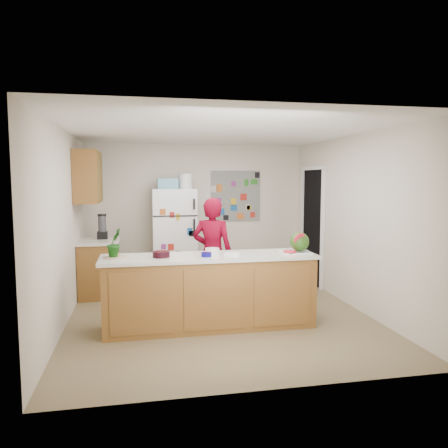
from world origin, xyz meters
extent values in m
cube|color=brown|center=(0.00, 0.00, -0.01)|extent=(4.00, 4.50, 0.02)
cube|color=beige|center=(0.00, 2.26, 1.25)|extent=(4.00, 0.02, 2.50)
cube|color=beige|center=(-2.01, 0.00, 1.25)|extent=(0.02, 4.50, 2.50)
cube|color=beige|center=(2.01, 0.00, 1.25)|extent=(0.02, 4.50, 2.50)
cube|color=white|center=(0.00, 0.00, 2.51)|extent=(4.00, 4.50, 0.02)
cube|color=black|center=(1.99, 1.45, 1.02)|extent=(0.03, 0.85, 2.04)
cube|color=brown|center=(-0.20, -0.50, 0.44)|extent=(2.60, 0.62, 0.88)
cube|color=silver|center=(-0.20, -0.50, 0.90)|extent=(2.68, 0.70, 0.04)
cube|color=brown|center=(-1.69, 1.35, 0.43)|extent=(0.60, 0.80, 0.86)
cube|color=silver|center=(-1.69, 1.35, 0.88)|extent=(0.64, 0.84, 0.04)
cube|color=brown|center=(-1.82, 1.30, 1.90)|extent=(0.35, 1.00, 0.80)
cube|color=silver|center=(-0.45, 1.88, 0.85)|extent=(0.75, 0.70, 1.70)
cube|color=#5999B2|center=(-0.55, 1.88, 1.79)|extent=(0.35, 0.28, 0.18)
cube|color=slate|center=(0.75, 2.24, 1.55)|extent=(0.95, 0.01, 0.95)
imported|color=maroon|center=(-0.03, 0.29, 0.80)|extent=(0.69, 0.60, 1.61)
cylinder|color=black|center=(-1.64, 1.48, 1.09)|extent=(0.13, 0.13, 0.38)
cube|color=silver|center=(0.92, -0.51, 0.93)|extent=(0.42, 0.33, 0.01)
sphere|color=#265E0F|center=(0.98, -0.49, 1.06)|extent=(0.25, 0.25, 0.25)
cylinder|color=red|center=(0.82, -0.56, 0.94)|extent=(0.16, 0.16, 0.02)
cylinder|color=black|center=(-0.80, -0.52, 0.96)|extent=(0.25, 0.25, 0.07)
cylinder|color=silver|center=(-0.14, -0.33, 0.95)|extent=(0.24, 0.24, 0.06)
cylinder|color=#0A0864|center=(-0.26, -0.59, 0.95)|extent=(0.15, 0.15, 0.05)
cylinder|color=#B7A690|center=(-1.35, -0.45, 0.93)|extent=(0.27, 0.27, 0.02)
cube|color=white|center=(0.08, -0.52, 0.93)|extent=(0.23, 0.21, 0.02)
cube|color=gray|center=(0.95, -0.61, 0.93)|extent=(0.11, 0.08, 0.01)
imported|color=#153D0F|center=(-1.36, -0.45, 1.10)|extent=(0.22, 0.24, 0.36)
camera|label=1|loc=(-1.07, -5.80, 1.85)|focal=35.00mm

